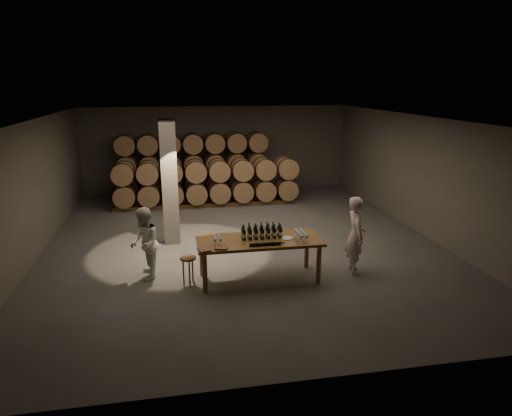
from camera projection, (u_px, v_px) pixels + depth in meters
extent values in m
plane|color=#53514E|center=(241.00, 240.00, 12.14)|extent=(12.00, 12.00, 0.00)
plane|color=#605E59|center=(240.00, 119.00, 11.29)|extent=(12.00, 12.00, 0.00)
plane|color=#635F55|center=(217.00, 149.00, 17.40)|extent=(10.00, 0.00, 10.00)
plane|color=#635F55|center=(309.00, 276.00, 6.03)|extent=(10.00, 0.00, 10.00)
plane|color=#635F55|center=(33.00, 190.00, 10.84)|extent=(0.00, 12.00, 12.00)
plane|color=#635F55|center=(420.00, 175.00, 12.59)|extent=(0.00, 12.00, 12.00)
cube|color=slate|center=(170.00, 183.00, 11.59)|extent=(0.40, 0.40, 3.20)
cylinder|color=brown|center=(205.00, 273.00, 9.05)|extent=(0.10, 0.10, 0.84)
cylinder|color=brown|center=(319.00, 264.00, 9.46)|extent=(0.10, 0.10, 0.84)
cylinder|color=brown|center=(202.00, 257.00, 9.86)|extent=(0.10, 0.10, 0.84)
cylinder|color=brown|center=(307.00, 250.00, 10.28)|extent=(0.10, 0.10, 0.84)
cube|color=brown|center=(259.00, 241.00, 9.54)|extent=(2.60, 1.10, 0.06)
cube|color=brown|center=(195.00, 196.00, 16.60)|extent=(5.48, 0.10, 0.12)
cube|color=brown|center=(194.00, 192.00, 17.17)|extent=(5.48, 0.10, 0.12)
cylinder|color=#986F45|center=(129.00, 186.00, 16.37)|extent=(0.70, 0.95, 0.70)
cylinder|color=black|center=(128.00, 187.00, 16.12)|extent=(0.73, 0.04, 0.73)
cylinder|color=black|center=(129.00, 184.00, 16.61)|extent=(0.73, 0.04, 0.73)
cylinder|color=#986F45|center=(151.00, 185.00, 16.50)|extent=(0.70, 0.95, 0.70)
cylinder|color=black|center=(150.00, 187.00, 16.26)|extent=(0.73, 0.04, 0.73)
cylinder|color=black|center=(151.00, 183.00, 16.75)|extent=(0.73, 0.04, 0.73)
cylinder|color=#986F45|center=(173.00, 184.00, 16.64)|extent=(0.70, 0.95, 0.70)
cylinder|color=black|center=(173.00, 186.00, 16.39)|extent=(0.73, 0.04, 0.73)
cylinder|color=black|center=(173.00, 183.00, 16.89)|extent=(0.73, 0.04, 0.73)
cylinder|color=#986F45|center=(194.00, 183.00, 16.78)|extent=(0.70, 0.95, 0.70)
cylinder|color=black|center=(194.00, 185.00, 16.53)|extent=(0.73, 0.04, 0.73)
cylinder|color=black|center=(194.00, 182.00, 17.02)|extent=(0.73, 0.04, 0.73)
cylinder|color=#986F45|center=(215.00, 182.00, 16.91)|extent=(0.70, 0.95, 0.70)
cylinder|color=black|center=(216.00, 184.00, 16.67)|extent=(0.73, 0.04, 0.73)
cylinder|color=black|center=(215.00, 181.00, 17.16)|extent=(0.73, 0.04, 0.73)
cylinder|color=#986F45|center=(236.00, 182.00, 17.05)|extent=(0.70, 0.95, 0.70)
cylinder|color=black|center=(237.00, 183.00, 16.80)|extent=(0.73, 0.04, 0.73)
cylinder|color=black|center=(235.00, 180.00, 17.30)|extent=(0.73, 0.04, 0.73)
cylinder|color=#986F45|center=(256.00, 181.00, 17.19)|extent=(0.70, 0.95, 0.70)
cylinder|color=black|center=(258.00, 182.00, 16.94)|extent=(0.73, 0.04, 0.73)
cylinder|color=black|center=(255.00, 179.00, 17.43)|extent=(0.73, 0.04, 0.73)
cylinder|color=#986F45|center=(127.00, 166.00, 16.17)|extent=(0.70, 0.95, 0.70)
cylinder|color=black|center=(126.00, 167.00, 15.92)|extent=(0.73, 0.04, 0.73)
cylinder|color=black|center=(128.00, 164.00, 16.41)|extent=(0.73, 0.04, 0.73)
cylinder|color=#986F45|center=(149.00, 165.00, 16.30)|extent=(0.70, 0.95, 0.70)
cylinder|color=black|center=(149.00, 166.00, 16.06)|extent=(0.73, 0.04, 0.73)
cylinder|color=black|center=(150.00, 164.00, 16.55)|extent=(0.73, 0.04, 0.73)
cylinder|color=#986F45|center=(172.00, 164.00, 16.44)|extent=(0.70, 0.95, 0.70)
cylinder|color=black|center=(172.00, 165.00, 16.19)|extent=(0.73, 0.04, 0.73)
cylinder|color=black|center=(172.00, 163.00, 16.69)|extent=(0.73, 0.04, 0.73)
cylinder|color=#986F45|center=(193.00, 163.00, 16.58)|extent=(0.70, 0.95, 0.70)
cylinder|color=black|center=(194.00, 165.00, 16.33)|extent=(0.73, 0.04, 0.73)
cylinder|color=black|center=(193.00, 162.00, 16.82)|extent=(0.73, 0.04, 0.73)
cylinder|color=#986F45|center=(215.00, 163.00, 16.71)|extent=(0.70, 0.95, 0.70)
cylinder|color=black|center=(215.00, 164.00, 16.47)|extent=(0.73, 0.04, 0.73)
cylinder|color=black|center=(214.00, 162.00, 16.96)|extent=(0.73, 0.04, 0.73)
cylinder|color=#986F45|center=(236.00, 162.00, 16.85)|extent=(0.70, 0.95, 0.70)
cylinder|color=black|center=(237.00, 163.00, 16.61)|extent=(0.73, 0.04, 0.73)
cylinder|color=black|center=(235.00, 161.00, 17.10)|extent=(0.73, 0.04, 0.73)
cylinder|color=#986F45|center=(256.00, 161.00, 16.99)|extent=(0.70, 0.95, 0.70)
cylinder|color=black|center=(258.00, 163.00, 16.74)|extent=(0.73, 0.04, 0.73)
cylinder|color=black|center=(255.00, 160.00, 17.23)|extent=(0.73, 0.04, 0.73)
cylinder|color=#986F45|center=(125.00, 145.00, 15.97)|extent=(0.70, 0.95, 0.70)
cylinder|color=black|center=(125.00, 146.00, 15.72)|extent=(0.73, 0.04, 0.73)
cylinder|color=black|center=(126.00, 144.00, 16.22)|extent=(0.73, 0.04, 0.73)
cylinder|color=#986F45|center=(148.00, 144.00, 16.11)|extent=(0.70, 0.95, 0.70)
cylinder|color=black|center=(148.00, 145.00, 15.86)|extent=(0.73, 0.04, 0.73)
cylinder|color=black|center=(148.00, 143.00, 16.35)|extent=(0.73, 0.04, 0.73)
cylinder|color=#986F45|center=(171.00, 144.00, 16.24)|extent=(0.70, 0.95, 0.70)
cylinder|color=black|center=(171.00, 145.00, 16.00)|extent=(0.73, 0.04, 0.73)
cylinder|color=black|center=(171.00, 143.00, 16.49)|extent=(0.73, 0.04, 0.73)
cylinder|color=#986F45|center=(193.00, 143.00, 16.38)|extent=(0.70, 0.95, 0.70)
cylinder|color=black|center=(193.00, 144.00, 16.13)|extent=(0.73, 0.04, 0.73)
cylinder|color=black|center=(192.00, 142.00, 16.63)|extent=(0.73, 0.04, 0.73)
cylinder|color=#986F45|center=(214.00, 143.00, 16.52)|extent=(0.70, 0.95, 0.70)
cylinder|color=black|center=(215.00, 144.00, 16.27)|extent=(0.73, 0.04, 0.73)
cylinder|color=black|center=(214.00, 142.00, 16.76)|extent=(0.73, 0.04, 0.73)
cylinder|color=#986F45|center=(236.00, 142.00, 16.65)|extent=(0.70, 0.95, 0.70)
cylinder|color=black|center=(237.00, 143.00, 16.41)|extent=(0.73, 0.04, 0.73)
cylinder|color=black|center=(235.00, 141.00, 16.90)|extent=(0.73, 0.04, 0.73)
cylinder|color=#986F45|center=(256.00, 142.00, 16.79)|extent=(0.70, 0.95, 0.70)
cylinder|color=black|center=(258.00, 142.00, 16.54)|extent=(0.73, 0.04, 0.73)
cylinder|color=black|center=(255.00, 141.00, 17.04)|extent=(0.73, 0.04, 0.73)
cube|color=brown|center=(209.00, 205.00, 15.34)|extent=(6.26, 0.10, 0.12)
cube|color=brown|center=(207.00, 201.00, 15.91)|extent=(6.26, 0.10, 0.12)
cylinder|color=#986F45|center=(125.00, 195.00, 15.04)|extent=(0.70, 0.95, 0.70)
cylinder|color=black|center=(124.00, 197.00, 14.79)|extent=(0.73, 0.04, 0.73)
cylinder|color=black|center=(126.00, 193.00, 15.29)|extent=(0.73, 0.04, 0.73)
cylinder|color=#986F45|center=(149.00, 194.00, 15.18)|extent=(0.70, 0.95, 0.70)
cylinder|color=black|center=(149.00, 196.00, 14.93)|extent=(0.73, 0.04, 0.73)
cylinder|color=black|center=(150.00, 192.00, 15.42)|extent=(0.73, 0.04, 0.73)
cylinder|color=#986F45|center=(173.00, 193.00, 15.31)|extent=(0.70, 0.95, 0.70)
cylinder|color=black|center=(173.00, 195.00, 15.07)|extent=(0.73, 0.04, 0.73)
cylinder|color=black|center=(173.00, 191.00, 15.56)|extent=(0.73, 0.04, 0.73)
cylinder|color=#986F45|center=(196.00, 192.00, 15.45)|extent=(0.70, 0.95, 0.70)
cylinder|color=black|center=(197.00, 194.00, 15.20)|extent=(0.73, 0.04, 0.73)
cylinder|color=black|center=(196.00, 190.00, 15.70)|extent=(0.73, 0.04, 0.73)
cylinder|color=#986F45|center=(219.00, 191.00, 15.59)|extent=(0.70, 0.95, 0.70)
cylinder|color=black|center=(220.00, 193.00, 15.34)|extent=(0.73, 0.04, 0.73)
cylinder|color=black|center=(218.00, 189.00, 15.83)|extent=(0.73, 0.04, 0.73)
cylinder|color=#986F45|center=(242.00, 190.00, 15.72)|extent=(0.70, 0.95, 0.70)
cylinder|color=black|center=(243.00, 192.00, 15.48)|extent=(0.73, 0.04, 0.73)
cylinder|color=black|center=(241.00, 188.00, 15.97)|extent=(0.73, 0.04, 0.73)
cylinder|color=#986F45|center=(264.00, 189.00, 15.86)|extent=(0.70, 0.95, 0.70)
cylinder|color=black|center=(265.00, 191.00, 15.61)|extent=(0.73, 0.04, 0.73)
cylinder|color=black|center=(262.00, 188.00, 16.11)|extent=(0.73, 0.04, 0.73)
cylinder|color=#986F45|center=(286.00, 188.00, 16.00)|extent=(0.70, 0.95, 0.70)
cylinder|color=black|center=(287.00, 190.00, 15.75)|extent=(0.73, 0.04, 0.73)
cylinder|color=black|center=(284.00, 187.00, 16.24)|extent=(0.73, 0.04, 0.73)
cylinder|color=#986F45|center=(123.00, 173.00, 14.84)|extent=(0.70, 0.95, 0.70)
cylinder|color=black|center=(123.00, 175.00, 14.59)|extent=(0.73, 0.04, 0.73)
cylinder|color=black|center=(124.00, 172.00, 15.09)|extent=(0.73, 0.04, 0.73)
cylinder|color=#986F45|center=(148.00, 172.00, 14.98)|extent=(0.70, 0.95, 0.70)
cylinder|color=black|center=(147.00, 174.00, 14.73)|extent=(0.73, 0.04, 0.73)
cylinder|color=black|center=(148.00, 171.00, 15.22)|extent=(0.73, 0.04, 0.73)
cylinder|color=#986F45|center=(172.00, 171.00, 15.11)|extent=(0.70, 0.95, 0.70)
cylinder|color=black|center=(172.00, 173.00, 14.87)|extent=(0.73, 0.04, 0.73)
cylinder|color=black|center=(172.00, 170.00, 15.36)|extent=(0.73, 0.04, 0.73)
cylinder|color=#986F45|center=(196.00, 171.00, 15.25)|extent=(0.70, 0.95, 0.70)
cylinder|color=black|center=(196.00, 172.00, 15.01)|extent=(0.73, 0.04, 0.73)
cylinder|color=black|center=(195.00, 169.00, 15.50)|extent=(0.73, 0.04, 0.73)
cylinder|color=#986F45|center=(219.00, 170.00, 15.39)|extent=(0.70, 0.95, 0.70)
cylinder|color=black|center=(220.00, 171.00, 15.14)|extent=(0.73, 0.04, 0.73)
cylinder|color=black|center=(218.00, 168.00, 15.63)|extent=(0.73, 0.04, 0.73)
cylinder|color=#986F45|center=(242.00, 169.00, 15.53)|extent=(0.70, 0.95, 0.70)
cylinder|color=black|center=(243.00, 170.00, 15.28)|extent=(0.73, 0.04, 0.73)
cylinder|color=black|center=(240.00, 168.00, 15.77)|extent=(0.73, 0.04, 0.73)
cylinder|color=#986F45|center=(264.00, 168.00, 15.66)|extent=(0.70, 0.95, 0.70)
cylinder|color=black|center=(265.00, 170.00, 15.42)|extent=(0.73, 0.04, 0.73)
cylinder|color=black|center=(262.00, 167.00, 15.91)|extent=(0.73, 0.04, 0.73)
cylinder|color=#986F45|center=(286.00, 167.00, 15.80)|extent=(0.70, 0.95, 0.70)
cylinder|color=black|center=(288.00, 169.00, 15.55)|extent=(0.73, 0.04, 0.73)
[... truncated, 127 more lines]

